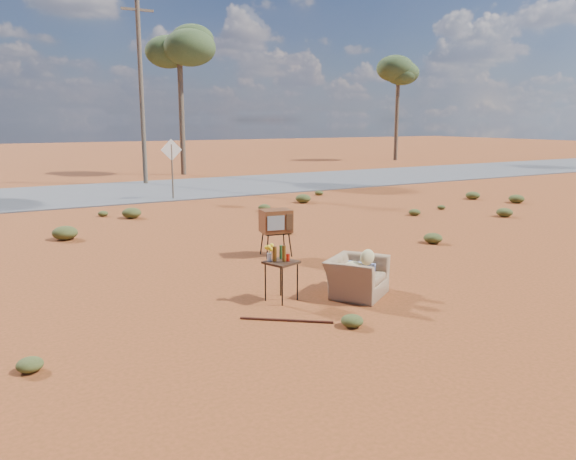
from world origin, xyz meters
TOP-DOWN VIEW (x-y plane):
  - ground at (0.00, 0.00)m, footprint 140.00×140.00m
  - highway at (0.00, 15.00)m, footprint 140.00×7.00m
  - armchair at (0.60, -0.52)m, footprint 1.25×1.23m
  - tv_unit at (0.69, 2.52)m, footprint 0.69×0.59m
  - side_table at (-0.71, -0.19)m, footprint 0.58×0.58m
  - rusty_bar at (-1.07, -1.08)m, footprint 1.11×0.85m
  - road_sign at (1.50, 12.00)m, footprint 0.78×0.06m
  - eucalyptus_center at (5.00, 21.00)m, footprint 3.20×3.20m
  - eucalyptus_right at (22.00, 24.00)m, footprint 3.20×3.20m
  - utility_pole_center at (2.00, 17.50)m, footprint 1.40×0.20m
  - scrub_patch at (-0.82, 4.41)m, footprint 17.49×8.07m

SIDE VIEW (x-z plane):
  - ground at x=0.00m, z-range 0.00..0.00m
  - rusty_bar at x=-1.07m, z-range 0.00..0.04m
  - highway at x=0.00m, z-range 0.00..0.04m
  - scrub_patch at x=-0.82m, z-range -0.03..0.30m
  - armchair at x=0.60m, z-range -0.03..0.82m
  - side_table at x=-0.71m, z-range 0.21..1.14m
  - tv_unit at x=0.69m, z-range 0.24..1.24m
  - road_sign at x=1.50m, z-range 0.41..2.60m
  - utility_pole_center at x=2.00m, z-range 0.15..8.15m
  - eucalyptus_right at x=22.00m, z-range 2.39..9.49m
  - eucalyptus_center at x=5.00m, z-range 2.63..10.23m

